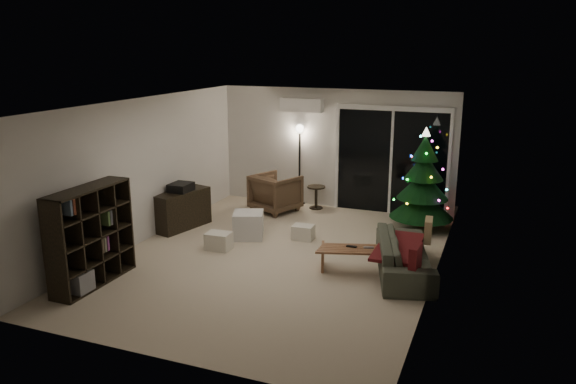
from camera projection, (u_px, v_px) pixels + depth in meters
name	position (u px, v px, depth m)	size (l,w,h in m)	color
room	(331.00, 180.00, 10.05)	(6.50, 7.51, 2.60)	beige
bookshelf	(81.00, 235.00, 8.06)	(0.36, 1.44, 1.44)	black
media_cabinet	(182.00, 209.00, 10.56)	(0.43, 1.14, 0.72)	black
stereo	(181.00, 187.00, 10.45)	(0.36, 0.43, 0.15)	black
armchair	(276.00, 193.00, 11.62)	(0.84, 0.86, 0.78)	brown
ottoman	(248.00, 225.00, 10.05)	(0.52, 0.52, 0.47)	silver
cardboard_box_a	(219.00, 241.00, 9.49)	(0.41, 0.31, 0.29)	#EFE7C7
cardboard_box_b	(303.00, 232.00, 9.99)	(0.37, 0.28, 0.26)	#EFE7C7
side_table	(316.00, 197.00, 11.85)	(0.39, 0.39, 0.48)	black
floor_lamp	(299.00, 166.00, 12.10)	(0.27, 0.27, 1.66)	black
sofa	(404.00, 255.00, 8.46)	(1.94, 0.76, 0.57)	#3F4735
sofa_throw	(398.00, 247.00, 8.47)	(0.60, 1.39, 0.05)	#430A05
cushion_a	(428.00, 230.00, 8.90)	(0.11, 0.37, 0.37)	tan
cushion_b	(415.00, 258.00, 7.73)	(0.11, 0.37, 0.37)	#430A05
coffee_table	(361.00, 261.00, 8.47)	(1.27, 0.44, 0.40)	#996E46
remote_a	(352.00, 246.00, 8.47)	(0.16, 0.05, 0.02)	black
remote_b	(369.00, 247.00, 8.43)	(0.15, 0.04, 0.02)	slate
christmas_tree	(423.00, 179.00, 10.39)	(1.19, 1.19, 1.92)	black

